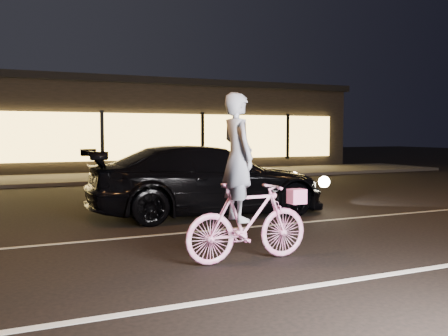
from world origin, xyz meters
name	(u,v)px	position (x,y,z in m)	size (l,w,h in m)	color
ground	(295,252)	(0.00, 0.00, 0.00)	(90.00, 90.00, 0.00)	black
lane_stripe_near	(363,278)	(0.00, -1.50, 0.00)	(60.00, 0.12, 0.01)	silver
lane_stripe_far	(236,228)	(0.00, 2.00, 0.00)	(60.00, 0.10, 0.01)	gray
sidewalk	(112,177)	(0.00, 13.00, 0.06)	(30.00, 4.00, 0.12)	#383533
storefront	(86,125)	(0.00, 18.97, 2.15)	(25.40, 8.42, 4.20)	black
cyclist	(245,202)	(-0.93, -0.19, 0.81)	(1.82, 0.63, 2.29)	#E22C91
sedan	(208,180)	(0.13, 3.66, 0.75)	(5.25, 2.37, 1.49)	black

